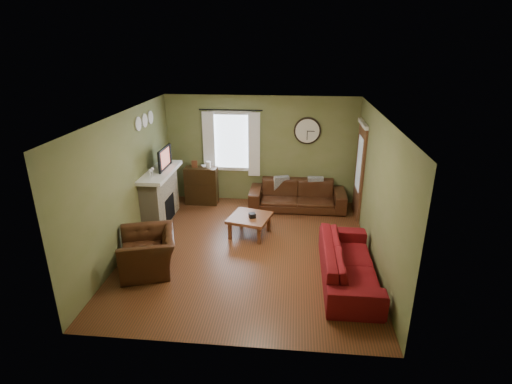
# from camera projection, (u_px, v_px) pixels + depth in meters

# --- Properties ---
(floor) EXTENTS (4.60, 5.20, 0.00)m
(floor) POSITION_uv_depth(u_px,v_px,m) (249.00, 250.00, 7.73)
(floor) COLOR #5A301A
(floor) RESTS_ON ground
(ceiling) EXTENTS (4.60, 5.20, 0.00)m
(ceiling) POSITION_uv_depth(u_px,v_px,m) (248.00, 115.00, 6.80)
(ceiling) COLOR white
(ceiling) RESTS_ON ground
(wall_left) EXTENTS (0.00, 5.20, 2.60)m
(wall_left) POSITION_uv_depth(u_px,v_px,m) (127.00, 183.00, 7.47)
(wall_left) COLOR olive
(wall_left) RESTS_ON ground
(wall_right) EXTENTS (0.00, 5.20, 2.60)m
(wall_right) POSITION_uv_depth(u_px,v_px,m) (377.00, 191.00, 7.05)
(wall_right) COLOR olive
(wall_right) RESTS_ON ground
(wall_back) EXTENTS (4.60, 0.00, 2.60)m
(wall_back) POSITION_uv_depth(u_px,v_px,m) (261.00, 150.00, 9.68)
(wall_back) COLOR olive
(wall_back) RESTS_ON ground
(wall_front) EXTENTS (4.60, 0.00, 2.60)m
(wall_front) POSITION_uv_depth(u_px,v_px,m) (224.00, 261.00, 4.85)
(wall_front) COLOR olive
(wall_front) RESTS_ON ground
(fireplace) EXTENTS (0.40, 1.40, 1.10)m
(fireplace) POSITION_uv_depth(u_px,v_px,m) (160.00, 197.00, 8.79)
(fireplace) COLOR #BBAD89
(fireplace) RESTS_ON floor
(firebox) EXTENTS (0.04, 0.60, 0.55)m
(firebox) POSITION_uv_depth(u_px,v_px,m) (169.00, 208.00, 8.87)
(firebox) COLOR black
(firebox) RESTS_ON fireplace
(mantel) EXTENTS (0.58, 1.60, 0.08)m
(mantel) POSITION_uv_depth(u_px,v_px,m) (159.00, 172.00, 8.58)
(mantel) COLOR white
(mantel) RESTS_ON fireplace
(tv) EXTENTS (0.08, 0.60, 0.35)m
(tv) POSITION_uv_depth(u_px,v_px,m) (161.00, 161.00, 8.64)
(tv) COLOR black
(tv) RESTS_ON mantel
(tv_screen) EXTENTS (0.02, 0.62, 0.36)m
(tv_screen) POSITION_uv_depth(u_px,v_px,m) (165.00, 158.00, 8.61)
(tv_screen) COLOR #994C3F
(tv_screen) RESTS_ON mantel
(medallion_left) EXTENTS (0.28, 0.28, 0.03)m
(medallion_left) POSITION_uv_depth(u_px,v_px,m) (138.00, 124.00, 7.87)
(medallion_left) COLOR white
(medallion_left) RESTS_ON wall_left
(medallion_mid) EXTENTS (0.28, 0.28, 0.03)m
(medallion_mid) POSITION_uv_depth(u_px,v_px,m) (145.00, 120.00, 8.20)
(medallion_mid) COLOR white
(medallion_mid) RESTS_ON wall_left
(medallion_right) EXTENTS (0.28, 0.28, 0.03)m
(medallion_right) POSITION_uv_depth(u_px,v_px,m) (150.00, 117.00, 8.52)
(medallion_right) COLOR white
(medallion_right) RESTS_ON wall_left
(window_pane) EXTENTS (1.00, 0.02, 1.30)m
(window_pane) POSITION_uv_depth(u_px,v_px,m) (232.00, 141.00, 9.65)
(window_pane) COLOR silver
(window_pane) RESTS_ON wall_back
(curtain_rod) EXTENTS (0.03, 0.03, 1.50)m
(curtain_rod) POSITION_uv_depth(u_px,v_px,m) (231.00, 110.00, 9.28)
(curtain_rod) COLOR black
(curtain_rod) RESTS_ON wall_back
(curtain_left) EXTENTS (0.28, 0.04, 1.55)m
(curtain_left) POSITION_uv_depth(u_px,v_px,m) (209.00, 144.00, 9.63)
(curtain_left) COLOR white
(curtain_left) RESTS_ON wall_back
(curtain_right) EXTENTS (0.28, 0.04, 1.55)m
(curtain_right) POSITION_uv_depth(u_px,v_px,m) (254.00, 145.00, 9.53)
(curtain_right) COLOR white
(curtain_right) RESTS_ON wall_back
(wall_clock) EXTENTS (0.64, 0.06, 0.64)m
(wall_clock) POSITION_uv_depth(u_px,v_px,m) (307.00, 131.00, 9.35)
(wall_clock) COLOR white
(wall_clock) RESTS_ON wall_back
(door) EXTENTS (0.05, 0.90, 2.10)m
(door) POSITION_uv_depth(u_px,v_px,m) (359.00, 172.00, 8.86)
(door) COLOR brown
(door) RESTS_ON floor
(bookshelf) EXTENTS (0.78, 0.33, 0.93)m
(bookshelf) POSITION_uv_depth(u_px,v_px,m) (202.00, 186.00, 9.75)
(bookshelf) COLOR black
(bookshelf) RESTS_ON floor
(book) EXTENTS (0.24, 0.26, 0.02)m
(book) POSITION_uv_depth(u_px,v_px,m) (202.00, 165.00, 9.65)
(book) COLOR brown
(book) RESTS_ON bookshelf
(sofa_brown) EXTENTS (2.26, 0.88, 0.66)m
(sofa_brown) POSITION_uv_depth(u_px,v_px,m) (297.00, 195.00, 9.51)
(sofa_brown) COLOR #371C0F
(sofa_brown) RESTS_ON floor
(pillow_left) EXTENTS (0.38, 0.13, 0.38)m
(pillow_left) POSITION_uv_depth(u_px,v_px,m) (315.00, 184.00, 9.61)
(pillow_left) COLOR gray
(pillow_left) RESTS_ON sofa_brown
(pillow_right) EXTENTS (0.38, 0.22, 0.37)m
(pillow_right) POSITION_uv_depth(u_px,v_px,m) (281.00, 183.00, 9.66)
(pillow_right) COLOR gray
(pillow_right) RESTS_ON sofa_brown
(sofa_red) EXTENTS (0.87, 2.22, 0.65)m
(sofa_red) POSITION_uv_depth(u_px,v_px,m) (349.00, 263.00, 6.65)
(sofa_red) COLOR maroon
(sofa_red) RESTS_ON floor
(armchair) EXTENTS (1.22, 1.30, 0.69)m
(armchair) POSITION_uv_depth(u_px,v_px,m) (148.00, 252.00, 6.96)
(armchair) COLOR #371C0F
(armchair) RESTS_ON floor
(coffee_table) EXTENTS (0.95, 0.95, 0.42)m
(coffee_table) POSITION_uv_depth(u_px,v_px,m) (250.00, 226.00, 8.25)
(coffee_table) COLOR brown
(coffee_table) RESTS_ON floor
(tissue_box) EXTENTS (0.16, 0.16, 0.10)m
(tissue_box) POSITION_uv_depth(u_px,v_px,m) (252.00, 218.00, 8.12)
(tissue_box) COLOR black
(tissue_box) RESTS_ON coffee_table
(wine_glass_a) EXTENTS (0.07, 0.07, 0.21)m
(wine_glass_a) POSITION_uv_depth(u_px,v_px,m) (150.00, 174.00, 7.99)
(wine_glass_a) COLOR white
(wine_glass_a) RESTS_ON mantel
(wine_glass_b) EXTENTS (0.07, 0.07, 0.20)m
(wine_glass_b) POSITION_uv_depth(u_px,v_px,m) (152.00, 172.00, 8.11)
(wine_glass_b) COLOR white
(wine_glass_b) RESTS_ON mantel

